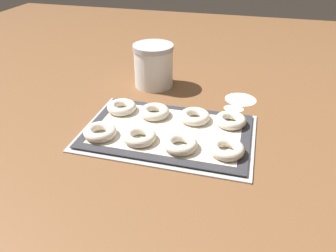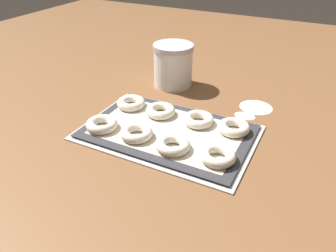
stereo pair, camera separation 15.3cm
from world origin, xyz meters
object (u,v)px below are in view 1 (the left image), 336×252
bagel_front_far_right (227,149)px  bagel_back_mid_right (195,116)px  bagel_front_far_left (100,132)px  bagel_front_mid_right (180,144)px  bagel_back_far_right (231,120)px  bagel_front_mid_left (139,136)px  flour_canister (154,65)px  bagel_back_mid_left (154,112)px  baking_tray (168,132)px  bagel_back_far_left (122,107)px

bagel_front_far_right → bagel_back_mid_right: same height
bagel_front_far_left → bagel_front_mid_right: bearing=-0.0°
bagel_front_far_left → bagel_back_far_right: bearing=24.4°
bagel_front_mid_left → bagel_front_far_right: bearing=0.5°
bagel_front_mid_left → bagel_back_far_right: bearing=33.0°
bagel_back_far_right → flour_canister: (-0.28, 0.21, 0.05)m
bagel_back_mid_left → bagel_front_far_right: bearing=-30.6°
bagel_back_mid_right → bagel_back_far_right: (0.10, 0.00, 0.00)m
bagel_front_far_left → bagel_back_mid_left: (0.10, 0.14, 0.00)m
bagel_front_mid_left → bagel_back_mid_left: same height
baking_tray → bagel_back_far_right: (0.15, 0.07, 0.02)m
bagel_back_mid_left → flour_canister: bearing=107.4°
bagel_back_far_left → bagel_back_mid_left: 0.10m
bagel_front_far_right → flour_canister: size_ratio=0.59×
bagel_front_far_left → bagel_back_mid_right: same height
baking_tray → flour_canister: bearing=113.8°
bagel_back_mid_right → bagel_back_mid_left: bearing=-178.3°
bagel_front_far_left → bagel_back_far_left: 0.14m
bagel_front_mid_left → bagel_back_far_right: same height
bagel_back_mid_right → flour_canister: bearing=130.2°
baking_tray → bagel_front_far_right: 0.17m
baking_tray → bagel_front_far_left: (-0.16, -0.07, 0.02)m
bagel_front_mid_left → flour_canister: 0.36m
bagel_back_far_left → bagel_back_mid_right: size_ratio=1.00×
baking_tray → flour_canister: size_ratio=3.16×
bagel_back_far_left → bagel_back_far_right: same height
bagel_front_far_right → bagel_back_far_right: same height
bagel_back_mid_left → bagel_back_mid_right: (0.11, 0.00, 0.00)m
bagel_front_mid_right → bagel_back_mid_left: 0.17m
bagel_front_mid_right → bagel_back_far_right: 0.18m
bagel_front_far_right → bagel_back_mid_left: 0.25m
bagel_front_mid_right → bagel_back_mid_right: bearing=86.5°
bagel_front_far_right → bagel_back_far_right: size_ratio=1.00×
bagel_front_mid_left → bagel_back_mid_left: bearing=90.2°
bagel_back_mid_left → baking_tray: bearing=-48.6°
bagel_back_far_left → bagel_back_far_right: (0.31, 0.01, 0.00)m
flour_canister → bagel_front_far_right: bearing=-50.7°
bagel_front_far_left → bagel_front_mid_left: same height
bagel_front_mid_left → bagel_front_far_right: size_ratio=1.00×
bagel_front_far_right → flour_canister: flour_canister is taller
bagel_front_mid_right → flour_canister: flour_canister is taller
flour_canister → bagel_back_mid_right: bearing=-49.8°
bagel_front_far_right → bagel_back_far_left: (-0.31, 0.13, 0.00)m
bagel_back_mid_left → bagel_back_mid_right: size_ratio=1.00×
bagel_back_far_left → bagel_front_mid_right: bearing=-33.8°
baking_tray → bagel_back_far_left: size_ratio=5.37×
bagel_front_far_right → flour_canister: (-0.28, 0.35, 0.05)m
bagel_front_far_left → bagel_front_mid_left: (0.10, 0.01, 0.00)m
baking_tray → bagel_front_far_left: bagel_front_far_left is taller
baking_tray → bagel_back_mid_right: (0.06, 0.07, 0.02)m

